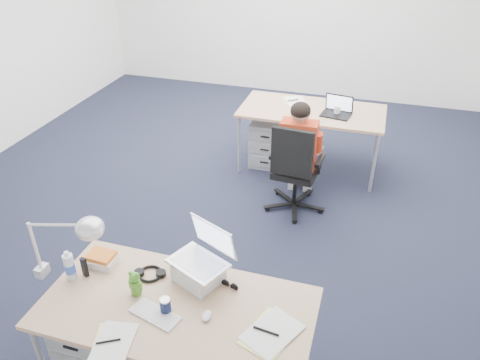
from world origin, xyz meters
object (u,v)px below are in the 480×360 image
desk_near (177,312)px  office_chair (294,186)px  drawer_pedestal_far (270,141)px  wireless_keyboard (155,314)px  desk_far (312,114)px  sunglasses (230,285)px  drawer_pedestal_near (99,334)px  water_bottle (69,265)px  silver_laptop (198,257)px  headphones (150,273)px  bear_figurine (135,283)px  cordless_phone (85,267)px  seated_person (299,152)px  far_cup (337,110)px  book_stack (102,259)px  desk_lamp (57,246)px  can_koozie (165,306)px  dark_laptop (337,106)px  computer_mouse (207,316)px

desk_near → office_chair: office_chair is taller
drawer_pedestal_far → wireless_keyboard: bearing=-88.1°
wireless_keyboard → desk_far: bearing=98.7°
wireless_keyboard → sunglasses: size_ratio=2.51×
drawer_pedestal_near → drawer_pedestal_far: (0.40, 3.14, 0.00)m
drawer_pedestal_far → water_bottle: 3.21m
drawer_pedestal_far → silver_laptop: bearing=-85.2°
drawer_pedestal_far → headphones: 2.99m
bear_figurine → cordless_phone: bearing=168.8°
drawer_pedestal_near → seated_person: bearing=69.7°
headphones → far_cup: 3.02m
water_bottle → bear_figurine: water_bottle is taller
drawer_pedestal_far → water_bottle: (-0.52, -3.12, 0.56)m
desk_near → book_stack: size_ratio=8.79×
drawer_pedestal_far → desk_lamp: 3.28m
drawer_pedestal_far → sunglasses: (0.45, -2.91, 0.47)m
office_chair → sunglasses: size_ratio=8.27×
desk_near → desk_far: (0.27, 3.15, 0.00)m
can_koozie → far_cup: (0.59, 3.16, -0.00)m
drawer_pedestal_near → silver_laptop: size_ratio=1.50×
seated_person → drawer_pedestal_near: bearing=-111.2°
drawer_pedestal_near → dark_laptop: size_ratio=1.79×
desk_far → sunglasses: size_ratio=13.57×
drawer_pedestal_near → water_bottle: bearing=169.6°
headphones → desk_near: bearing=-50.4°
cordless_phone → desk_lamp: (-0.10, -0.07, 0.20)m
wireless_keyboard → book_stack: size_ratio=1.63×
computer_mouse → water_bottle: water_bottle is taller
can_koozie → far_cup: size_ratio=1.07×
headphones → far_cup: size_ratio=2.12×
desk_far → drawer_pedestal_far: desk_far is taller
sunglasses → dark_laptop: (0.29, 2.82, 0.10)m
drawer_pedestal_far → far_cup: 0.90m
wireless_keyboard → book_stack: bearing=165.3°
wireless_keyboard → desk_lamp: desk_lamp is taller
wireless_keyboard → dark_laptop: (0.63, 3.16, 0.10)m
water_bottle → far_cup: size_ratio=2.19×
desk_far → dark_laptop: 0.33m
sunglasses → far_cup: size_ratio=1.23×
seated_person → drawer_pedestal_far: 0.94m
cordless_phone → computer_mouse: bearing=11.8°
seated_person → sunglasses: bearing=-91.8°
desk_far → can_koozie: size_ratio=15.69×
office_chair → water_bottle: office_chair is taller
desk_near → book_stack: (-0.61, 0.20, 0.09)m
headphones → book_stack: book_stack is taller
seated_person → computer_mouse: bearing=-92.9°
book_stack → cordless_phone: size_ratio=1.31×
desk_far → seated_person: (0.01, -0.75, -0.10)m
book_stack → far_cup: far_cup is taller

